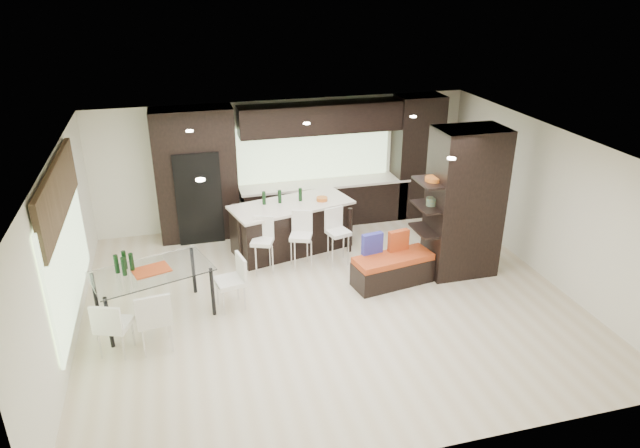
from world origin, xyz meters
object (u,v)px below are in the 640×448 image
object	(u,v)px
dining_table	(155,294)
chair_end	(230,285)
stool_right	(338,242)
stool_mid	(301,246)
kitchen_island	(292,227)
floor_vase	(437,235)
bench	(393,270)
stool_left	(263,251)
chair_near	(154,321)
chair_far	(115,328)

from	to	relation	value
dining_table	chair_end	bearing A→B (deg)	-17.56
stool_right	dining_table	world-z (taller)	stool_right
stool_mid	chair_end	xyz separation A→B (m)	(-1.44, -1.07, -0.02)
kitchen_island	floor_vase	world-z (taller)	floor_vase
stool_mid	dining_table	bearing A→B (deg)	-136.50
floor_vase	stool_right	bearing A→B (deg)	162.86
stool_right	bench	distance (m)	1.25
stool_left	kitchen_island	bearing A→B (deg)	69.49
bench	floor_vase	distance (m)	1.21
kitchen_island	chair_near	xyz separation A→B (m)	(-2.63, -2.69, -0.03)
stool_right	bench	world-z (taller)	stool_right
stool_left	chair_near	xyz separation A→B (m)	(-1.91, -1.90, 0.03)
stool_mid	bench	xyz separation A→B (m)	(1.42, -1.02, -0.16)
dining_table	chair_near	bearing A→B (deg)	-107.56
dining_table	chair_end	xyz separation A→B (m)	(1.19, 0.00, -0.01)
stool_left	chair_end	size ratio (longest dim) A/B	1.01
stool_mid	stool_right	distance (m)	0.72
stool_left	stool_mid	xyz separation A→B (m)	(0.72, -0.01, 0.01)
stool_left	stool_right	world-z (taller)	stool_right
chair_far	chair_end	distance (m)	1.92
stool_right	dining_table	size ratio (longest dim) A/B	0.49
bench	floor_vase	bearing A→B (deg)	14.24
stool_left	chair_far	distance (m)	3.10
chair_end	dining_table	bearing A→B (deg)	78.87
stool_mid	bench	distance (m)	1.76
stool_right	floor_vase	xyz separation A→B (m)	(1.77, -0.54, 0.17)
stool_mid	stool_right	size ratio (longest dim) A/B	1.01
bench	chair_end	bearing A→B (deg)	171.37
floor_vase	chair_near	distance (m)	5.30
stool_right	chair_far	world-z (taller)	stool_right
stool_mid	bench	world-z (taller)	stool_mid
chair_far	chair_end	bearing A→B (deg)	45.15
floor_vase	chair_near	world-z (taller)	floor_vase
dining_table	floor_vase	bearing A→B (deg)	-11.67
stool_left	dining_table	world-z (taller)	dining_table
stool_mid	chair_near	bearing A→B (deg)	-122.86
kitchen_island	stool_mid	distance (m)	0.80
kitchen_island	chair_near	world-z (taller)	kitchen_island
bench	chair_near	size ratio (longest dim) A/B	1.55
chair_near	chair_far	xyz separation A→B (m)	(-0.55, 0.03, -0.05)
floor_vase	chair_far	size ratio (longest dim) A/B	1.48
bench	chair_far	distance (m)	4.69
stool_right	chair_far	distance (m)	4.33
stool_mid	stool_right	xyz separation A→B (m)	(0.72, 0.00, -0.00)
stool_mid	dining_table	xyz separation A→B (m)	(-2.63, -1.07, -0.01)
stool_left	bench	bearing A→B (deg)	-3.68
chair_far	chair_near	bearing A→B (deg)	17.82
stool_mid	floor_vase	bearing A→B (deg)	9.04
chair_near	chair_end	xyz separation A→B (m)	(1.19, 0.83, -0.04)
stool_left	floor_vase	distance (m)	3.26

